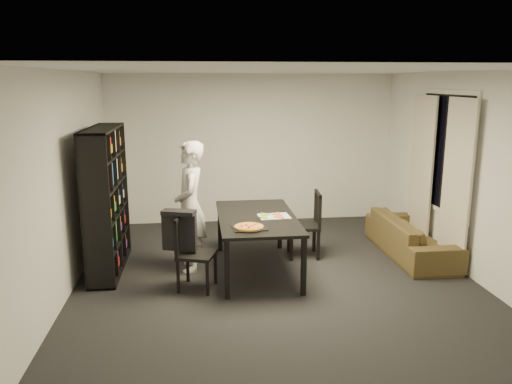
{
  "coord_description": "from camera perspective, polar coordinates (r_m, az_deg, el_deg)",
  "views": [
    {
      "loc": [
        -0.95,
        -5.94,
        2.49
      ],
      "look_at": [
        -0.2,
        0.41,
        1.05
      ],
      "focal_mm": 35.0,
      "sensor_mm": 36.0,
      "label": 1
    }
  ],
  "objects": [
    {
      "name": "window_frame",
      "position": [
        7.45,
        20.8,
        4.23
      ],
      "size": [
        0.03,
        1.52,
        1.72
      ],
      "primitive_type": "cube",
      "color": "white",
      "rests_on": "room"
    },
    {
      "name": "pepperoni_pizza",
      "position": [
        5.97,
        -0.81,
        -4.0
      ],
      "size": [
        0.35,
        0.35,
        0.03
      ],
      "rotation": [
        0.0,
        0.0,
        -0.29
      ],
      "color": "olive",
      "rests_on": "dining_table"
    },
    {
      "name": "room",
      "position": [
        6.13,
        2.32,
        1.49
      ],
      "size": [
        5.01,
        5.51,
        2.61
      ],
      "color": "black",
      "rests_on": "ground"
    },
    {
      "name": "curtain_left",
      "position": [
        7.02,
        21.93,
        0.76
      ],
      "size": [
        0.03,
        0.7,
        2.25
      ],
      "primitive_type": "cube",
      "color": "beige",
      "rests_on": "room"
    },
    {
      "name": "pizza_slices",
      "position": [
        6.5,
        1.75,
        -2.71
      ],
      "size": [
        0.38,
        0.32,
        0.01
      ],
      "primitive_type": null,
      "rotation": [
        0.0,
        0.0,
        0.02
      ],
      "color": "gold",
      "rests_on": "dining_table"
    },
    {
      "name": "window_pane",
      "position": [
        7.46,
        20.84,
        4.23
      ],
      "size": [
        0.02,
        1.4,
        1.6
      ],
      "primitive_type": "cube",
      "color": "black",
      "rests_on": "room"
    },
    {
      "name": "draped_jacket",
      "position": [
        6.07,
        -8.77,
        -4.16
      ],
      "size": [
        0.43,
        0.29,
        0.5
      ],
      "rotation": [
        0.0,
        0.0,
        1.27
      ],
      "color": "black",
      "rests_on": "chair_left"
    },
    {
      "name": "chair_left",
      "position": [
        6.1,
        -7.6,
        -6.31
      ],
      "size": [
        0.53,
        0.53,
        0.9
      ],
      "rotation": [
        0.0,
        0.0,
        1.27
      ],
      "color": "black",
      "rests_on": "room"
    },
    {
      "name": "bookshelf",
      "position": [
        6.82,
        -16.72,
        -0.9
      ],
      "size": [
        0.35,
        1.5,
        1.9
      ],
      "primitive_type": "cube",
      "color": "black",
      "rests_on": "room"
    },
    {
      "name": "curtain_right",
      "position": [
        7.93,
        18.38,
        2.31
      ],
      "size": [
        0.03,
        0.7,
        2.25
      ],
      "primitive_type": "cube",
      "color": "beige",
      "rests_on": "room"
    },
    {
      "name": "kitchen_towel",
      "position": [
        6.51,
        2.08,
        -2.79
      ],
      "size": [
        0.42,
        0.33,
        0.01
      ],
      "primitive_type": "cube",
      "rotation": [
        0.0,
        0.0,
        0.08
      ],
      "color": "silver",
      "rests_on": "dining_table"
    },
    {
      "name": "baking_tray",
      "position": [
        6.0,
        -0.79,
        -4.1
      ],
      "size": [
        0.43,
        0.36,
        0.01
      ],
      "primitive_type": "cube",
      "rotation": [
        0.0,
        0.0,
        0.1
      ],
      "color": "black",
      "rests_on": "dining_table"
    },
    {
      "name": "dining_table",
      "position": [
        6.55,
        0.1,
        -3.32
      ],
      "size": [
        1.0,
        1.8,
        0.75
      ],
      "color": "black",
      "rests_on": "room"
    },
    {
      "name": "person",
      "position": [
        6.61,
        -7.53,
        -1.67
      ],
      "size": [
        0.43,
        0.64,
        1.73
      ],
      "primitive_type": "imported",
      "rotation": [
        0.0,
        0.0,
        -1.54
      ],
      "color": "silver",
      "rests_on": "room"
    },
    {
      "name": "sofa",
      "position": [
        7.59,
        17.3,
        -4.87
      ],
      "size": [
        0.73,
        1.88,
        0.55
      ],
      "primitive_type": "imported",
      "rotation": [
        0.0,
        0.0,
        1.57
      ],
      "color": "#42371A",
      "rests_on": "room"
    },
    {
      "name": "chair_right",
      "position": [
        7.16,
        6.18,
        -3.18
      ],
      "size": [
        0.47,
        0.47,
        0.95
      ],
      "rotation": [
        0.0,
        0.0,
        -1.65
      ],
      "color": "black",
      "rests_on": "room"
    }
  ]
}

